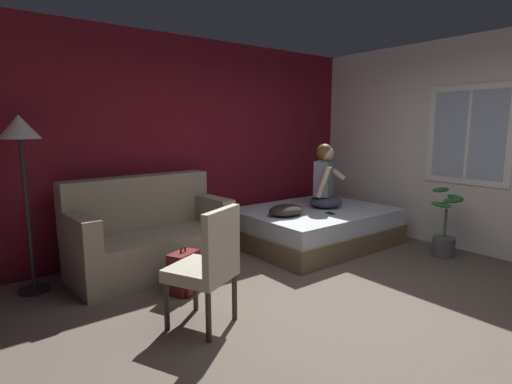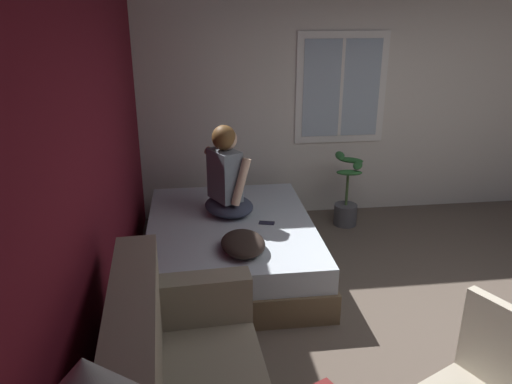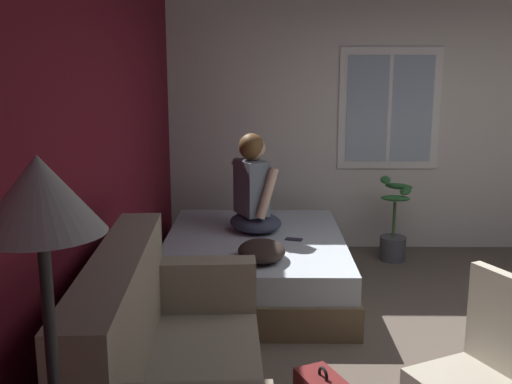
{
  "view_description": "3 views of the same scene",
  "coord_description": "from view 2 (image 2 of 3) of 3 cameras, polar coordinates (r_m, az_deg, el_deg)",
  "views": [
    {
      "loc": [
        -2.52,
        -1.93,
        1.6
      ],
      "look_at": [
        0.35,
        1.75,
        0.82
      ],
      "focal_mm": 28.0,
      "sensor_mm": 36.0,
      "label": 1
    },
    {
      "loc": [
        -2.84,
        2.06,
        2.39
      ],
      "look_at": [
        0.33,
        1.66,
        1.17
      ],
      "focal_mm": 35.0,
      "sensor_mm": 36.0,
      "label": 2
    },
    {
      "loc": [
        -3.55,
        1.7,
        1.94
      ],
      "look_at": [
        0.49,
        1.75,
        1.07
      ],
      "focal_mm": 42.0,
      "sensor_mm": 36.0,
      "label": 3
    }
  ],
  "objects": [
    {
      "name": "bed",
      "position": [
        4.75,
        -2.91,
        -6.16
      ],
      "size": [
        2.03,
        1.57,
        0.48
      ],
      "color": "brown",
      "rests_on": "ground"
    },
    {
      "name": "ground_plane",
      "position": [
        4.24,
        24.41,
        -15.55
      ],
      "size": [
        40.0,
        40.0,
        0.0
      ],
      "primitive_type": "plane",
      "color": "brown"
    },
    {
      "name": "cell_phone",
      "position": [
        4.61,
        1.24,
        -3.55
      ],
      "size": [
        0.1,
        0.16,
        0.01
      ],
      "primitive_type": "cube",
      "rotation": [
        0.0,
        0.0,
        6.01
      ],
      "color": "black",
      "rests_on": "bed"
    },
    {
      "name": "wall_back_accent",
      "position": [
        3.1,
        -19.78,
        0.02
      ],
      "size": [
        10.34,
        0.16,
        2.7
      ],
      "primitive_type": "cube",
      "color": "maroon",
      "rests_on": "ground"
    },
    {
      "name": "throw_pillow",
      "position": [
        4.09,
        -1.49,
        -5.9
      ],
      "size": [
        0.49,
        0.38,
        0.14
      ],
      "primitive_type": "ellipsoid",
      "rotation": [
        0.0,
        0.0,
        0.04
      ],
      "color": "#2D231E",
      "rests_on": "bed"
    },
    {
      "name": "wall_side_with_window",
      "position": [
        6.04,
        13.03,
        10.43
      ],
      "size": [
        0.19,
        6.76,
        2.7
      ],
      "color": "silver",
      "rests_on": "ground"
    },
    {
      "name": "person_seated",
      "position": [
        4.69,
        -3.35,
        1.48
      ],
      "size": [
        0.67,
        0.63,
        0.88
      ],
      "color": "#383D51",
      "rests_on": "bed"
    },
    {
      "name": "potted_plant",
      "position": [
        5.73,
        10.3,
        -0.88
      ],
      "size": [
        0.39,
        0.37,
        0.85
      ],
      "color": "#4C4C51",
      "rests_on": "ground"
    }
  ]
}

